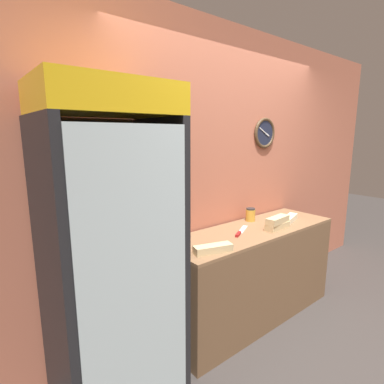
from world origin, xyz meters
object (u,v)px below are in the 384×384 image
at_px(beverage_cooler, 108,238).
at_px(condiment_jar, 250,215).
at_px(sandwich_stack_bottom, 277,226).
at_px(chefs_knife, 240,232).
at_px(sandwich_flat_left, 290,218).
at_px(sandwich_flat_right, 213,249).
at_px(napkin_dispenser, 173,233).
at_px(sandwich_stack_middle, 278,220).

distance_m(beverage_cooler, condiment_jar, 1.58).
distance_m(sandwich_stack_bottom, chefs_knife, 0.38).
height_order(sandwich_flat_left, sandwich_flat_right, same).
relative_size(sandwich_flat_right, chefs_knife, 0.94).
height_order(chefs_knife, condiment_jar, condiment_jar).
bearing_deg(napkin_dispenser, condiment_jar, -1.56).
relative_size(sandwich_stack_bottom, sandwich_flat_right, 0.91).
bearing_deg(condiment_jar, sandwich_flat_right, -156.55).
distance_m(sandwich_stack_middle, condiment_jar, 0.33).
height_order(chefs_knife, napkin_dispenser, napkin_dispenser).
distance_m(beverage_cooler, napkin_dispenser, 0.68).
height_order(beverage_cooler, sandwich_stack_bottom, beverage_cooler).
bearing_deg(beverage_cooler, sandwich_stack_middle, -5.71).
bearing_deg(sandwich_flat_right, napkin_dispenser, 101.61).
bearing_deg(sandwich_stack_middle, chefs_knife, 158.58).
bearing_deg(napkin_dispenser, sandwich_flat_left, -12.95).
relative_size(beverage_cooler, condiment_jar, 15.42).
xyz_separation_m(sandwich_flat_right, condiment_jar, (0.85, 0.37, 0.04)).
bearing_deg(beverage_cooler, condiment_jar, 6.40).
distance_m(sandwich_stack_bottom, sandwich_stack_middle, 0.06).
bearing_deg(sandwich_stack_bottom, beverage_cooler, 174.29).
height_order(sandwich_flat_left, chefs_knife, sandwich_flat_left).
bearing_deg(condiment_jar, beverage_cooler, -173.60).
distance_m(chefs_knife, condiment_jar, 0.41).
relative_size(condiment_jar, napkin_dispenser, 1.09).
xyz_separation_m(sandwich_stack_bottom, condiment_jar, (0.01, 0.33, 0.04)).
bearing_deg(napkin_dispenser, sandwich_flat_right, -78.39).
xyz_separation_m(sandwich_stack_bottom, sandwich_flat_right, (-0.83, -0.04, -0.00)).
distance_m(sandwich_stack_bottom, sandwich_flat_right, 0.83).
xyz_separation_m(chefs_knife, napkin_dispenser, (-0.56, 0.22, 0.05)).
bearing_deg(condiment_jar, sandwich_flat_left, -40.65).
distance_m(chefs_knife, napkin_dispenser, 0.61).
relative_size(beverage_cooler, chefs_knife, 6.20).
relative_size(beverage_cooler, sandwich_flat_right, 6.59).
relative_size(beverage_cooler, sandwich_stack_middle, 7.11).
bearing_deg(sandwich_flat_right, beverage_cooler, 165.01).
bearing_deg(condiment_jar, sandwich_stack_middle, -92.32).
bearing_deg(sandwich_flat_right, sandwich_flat_left, 5.51).
bearing_deg(chefs_knife, napkin_dispenser, 158.86).
bearing_deg(sandwich_stack_middle, sandwich_flat_right, -177.45).
bearing_deg(sandwich_stack_bottom, sandwich_flat_left, 13.22).
distance_m(sandwich_flat_left, chefs_knife, 0.67).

